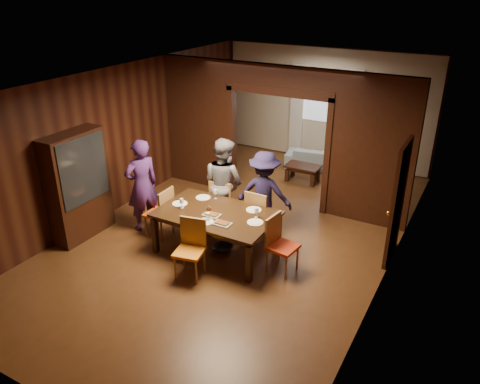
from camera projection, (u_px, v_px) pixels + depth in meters
The scene contains 32 objects.
floor at pixel (240, 232), 8.95m from camera, with size 9.00×9.00×0.00m, color #4D2F15.
ceiling at pixel (240, 79), 7.74m from camera, with size 5.50×9.00×0.02m, color silver.
room_walls at pixel (284, 130), 9.82m from camera, with size 5.52×9.01×2.90m.
person_purple at pixel (142, 185), 8.73m from camera, with size 0.65×0.43×1.80m, color #442264.
person_grey at pixel (224, 183), 8.89m from camera, with size 0.86×0.67×1.76m, color slate.
person_navy at pixel (264, 193), 8.65m from camera, with size 1.04×0.60×1.61m, color #1B1637.
sofa at pixel (322, 159), 11.80m from camera, with size 1.80×0.71×0.53m, color #97B0C6.
serving_bowl at pixel (222, 210), 8.01m from camera, with size 0.35×0.35×0.09m, color black.
dining_table at pixel (217, 232), 8.18m from camera, with size 2.02×1.26×0.76m, color black.
coffee_table at pixel (303, 173), 11.09m from camera, with size 0.80×0.50×0.40m, color black.
chair_left at pixel (158, 212), 8.64m from camera, with size 0.44×0.44×0.97m, color #C44912, non-canonical shape.
chair_right at pixel (283, 245), 7.58m from camera, with size 0.44×0.44×0.97m, color red, non-canonical shape.
chair_far_l at pixel (224, 202), 9.05m from camera, with size 0.44×0.44×0.97m, color red, non-canonical shape.
chair_far_r at pixel (260, 214), 8.59m from camera, with size 0.44×0.44×0.97m, color red, non-canonical shape.
chair_near at pixel (189, 250), 7.44m from camera, with size 0.44×0.44×0.97m, color orange, non-canonical shape.
hutch at pixel (78, 186), 8.46m from camera, with size 0.40×1.20×2.00m, color black.
door_right at pixel (398, 203), 7.72m from camera, with size 0.06×0.90×2.10m, color black.
window_far at pixel (326, 96), 11.76m from camera, with size 1.20×0.03×1.30m, color silver.
curtain_left at pixel (297, 111), 12.25m from camera, with size 0.35×0.06×2.40m, color white.
curtain_right at pixel (353, 118), 11.59m from camera, with size 0.35×0.06×2.40m, color white.
plate_left at pixel (180, 204), 8.33m from camera, with size 0.27×0.27×0.01m, color white.
plate_far_l at pixel (203, 198), 8.56m from camera, with size 0.27×0.27×0.01m, color white.
plate_far_r at pixel (254, 210), 8.11m from camera, with size 0.27×0.27×0.01m, color white.
plate_right at pixel (255, 222), 7.70m from camera, with size 0.27×0.27×0.01m, color white.
plate_near at pixel (206, 222), 7.72m from camera, with size 0.27×0.27×0.01m, color silver.
platter_a at pixel (212, 214), 7.93m from camera, with size 0.30×0.20×0.04m, color gray.
platter_b at pixel (222, 223), 7.65m from camera, with size 0.30×0.20×0.04m, color gray.
wineglass_left at pixel (182, 203), 8.15m from camera, with size 0.08×0.08×0.18m, color silver, non-canonical shape.
wineglass_far at pixel (215, 194), 8.50m from camera, with size 0.08×0.08×0.18m, color white, non-canonical shape.
wineglass_right at pixel (257, 213), 7.83m from camera, with size 0.08×0.08×0.18m, color white, non-canonical shape.
tumbler at pixel (208, 217), 7.74m from camera, with size 0.07×0.07×0.14m, color silver.
condiment_jar at pixel (209, 209), 8.03m from camera, with size 0.08×0.08×0.11m, color #4B2711, non-canonical shape.
Camera 1 is at (3.78, -6.83, 4.45)m, focal length 35.00 mm.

